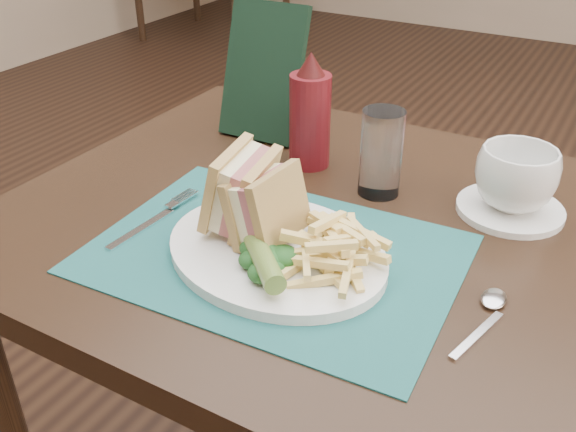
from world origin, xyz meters
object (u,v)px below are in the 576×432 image
(sandwich_half_a, at_px, (226,186))
(ketchup_bottle, at_px, (310,110))
(coffee_cup, at_px, (516,178))
(placemat, at_px, (275,254))
(table_main, at_px, (319,403))
(check_presenter, at_px, (263,72))
(drinking_glass, at_px, (381,153))
(plate, at_px, (276,252))
(sandwich_half_b, at_px, (253,201))
(saucer, at_px, (510,209))

(sandwich_half_a, height_order, ketchup_bottle, ketchup_bottle)
(coffee_cup, bearing_deg, placemat, -132.45)
(table_main, xyz_separation_m, check_presenter, (-0.23, 0.21, 0.49))
(check_presenter, bearing_deg, sandwich_half_a, -68.75)
(sandwich_half_a, bearing_deg, coffee_cup, 27.64)
(check_presenter, bearing_deg, table_main, -44.07)
(coffee_cup, relative_size, drinking_glass, 0.86)
(check_presenter, bearing_deg, plate, -58.34)
(check_presenter, bearing_deg, sandwich_half_b, -62.53)
(placemat, distance_m, saucer, 0.35)
(table_main, xyz_separation_m, sandwich_half_a, (-0.09, -0.11, 0.45))
(plate, bearing_deg, check_presenter, 135.97)
(sandwich_half_a, relative_size, drinking_glass, 0.84)
(saucer, relative_size, ketchup_bottle, 0.81)
(saucer, height_order, coffee_cup, coffee_cup)
(sandwich_half_b, bearing_deg, saucer, 47.79)
(table_main, height_order, check_presenter, check_presenter)
(saucer, bearing_deg, coffee_cup, 0.00)
(sandwich_half_a, relative_size, sandwich_half_b, 1.12)
(placemat, bearing_deg, sandwich_half_b, 170.70)
(check_presenter, bearing_deg, ketchup_bottle, -30.98)
(plate, distance_m, sandwich_half_a, 0.11)
(saucer, distance_m, check_presenter, 0.47)
(placemat, distance_m, sandwich_half_b, 0.07)
(sandwich_half_b, relative_size, drinking_glass, 0.75)
(coffee_cup, bearing_deg, check_presenter, 171.40)
(table_main, bearing_deg, plate, -92.84)
(sandwich_half_a, bearing_deg, ketchup_bottle, 81.17)
(coffee_cup, bearing_deg, drinking_glass, -168.61)
(placemat, distance_m, sandwich_half_a, 0.11)
(plate, relative_size, saucer, 2.00)
(placemat, height_order, check_presenter, check_presenter)
(placemat, height_order, saucer, saucer)
(table_main, height_order, coffee_cup, coffee_cup)
(coffee_cup, bearing_deg, table_main, -148.41)
(coffee_cup, bearing_deg, plate, -130.99)
(sandwich_half_a, bearing_deg, placemat, -19.56)
(check_presenter, bearing_deg, coffee_cup, -10.60)
(saucer, bearing_deg, placemat, -132.45)
(placemat, bearing_deg, drinking_glass, 77.26)
(sandwich_half_a, relative_size, saucer, 0.73)
(placemat, relative_size, plate, 1.53)
(plate, bearing_deg, drinking_glass, 91.41)
(placemat, bearing_deg, coffee_cup, 47.55)
(drinking_glass, bearing_deg, check_presenter, 158.27)
(coffee_cup, distance_m, check_presenter, 0.46)
(placemat, bearing_deg, saucer, 47.55)
(table_main, distance_m, plate, 0.41)
(placemat, bearing_deg, plate, -47.16)
(table_main, xyz_separation_m, plate, (-0.01, -0.13, 0.38))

